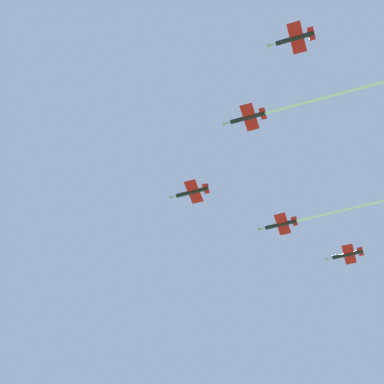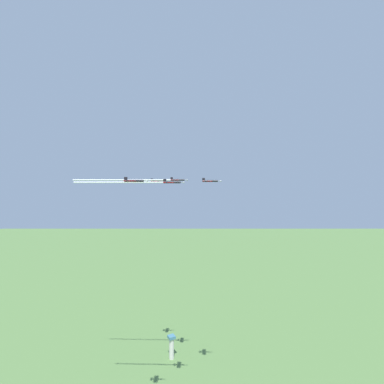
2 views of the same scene
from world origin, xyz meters
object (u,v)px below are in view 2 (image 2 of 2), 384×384
jet_lead (211,181)px  jet_starboard_outer (134,181)px  jet_port_inner (140,180)px  jet_port_outer (158,181)px  control_tower (172,346)px  jet_starboard_inner (140,182)px

jet_lead → jet_starboard_outer: 55.41m
jet_port_inner → jet_port_outer: bearing=154.5°
jet_port_outer → jet_starboard_outer: jet_port_outer is taller
control_tower → jet_lead: 168.96m
jet_lead → jet_port_outer: (-53.34, -15.01, 0.01)m
jet_lead → jet_starboard_inner: bearing=-64.2°
jet_port_inner → jet_starboard_inner: jet_port_inner is taller
control_tower → jet_starboard_outer: bearing=-32.8°
jet_starboard_outer → jet_starboard_inner: bearing=-176.2°
jet_port_inner → jet_starboard_outer: jet_port_inner is taller
jet_lead → jet_starboard_inner: 44.99m
jet_port_inner → jet_port_outer: size_ratio=6.13×
jet_lead → jet_starboard_outer: size_ratio=1.00×
jet_lead → control_tower: bearing=-156.4°
jet_starboard_inner → jet_port_outer: jet_port_outer is taller
jet_lead → jet_port_outer: size_ratio=1.00×
jet_starboard_inner → jet_lead: bearing=115.8°
jet_starboard_inner → jet_starboard_outer: size_ratio=4.80×
jet_starboard_inner → jet_port_outer: 58.78m
jet_starboard_inner → jet_starboard_outer: (17.72, -8.45, 0.78)m
jet_lead → jet_port_inner: jet_port_inner is taller
jet_port_outer → control_tower: bearing=168.9°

